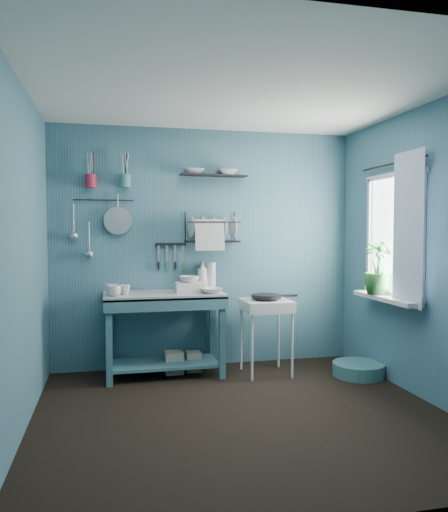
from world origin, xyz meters
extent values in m
plane|color=black|center=(0.00, 0.00, 0.00)|extent=(3.20, 3.20, 0.00)
plane|color=silver|center=(0.00, 0.00, 2.50)|extent=(3.20, 3.20, 0.00)
plane|color=#355D6D|center=(0.00, 1.50, 1.25)|extent=(3.20, 0.00, 3.20)
plane|color=#355D6D|center=(0.00, -1.50, 1.25)|extent=(3.20, 0.00, 3.20)
plane|color=#355D6D|center=(-1.60, 0.00, 1.25)|extent=(0.00, 3.00, 3.00)
plane|color=#355D6D|center=(1.60, 0.00, 1.25)|extent=(0.00, 3.00, 3.00)
cube|color=#325F69|center=(-0.48, 1.19, 0.41)|extent=(1.25, 0.79, 0.83)
imported|color=beige|center=(-0.96, 1.03, 0.87)|extent=(0.12, 0.12, 0.10)
imported|color=beige|center=(-0.86, 1.13, 0.87)|extent=(0.14, 0.14, 0.09)
imported|color=beige|center=(-0.98, 1.19, 0.87)|extent=(0.17, 0.17, 0.10)
cube|color=beige|center=(-0.23, 1.17, 0.88)|extent=(0.28, 0.22, 0.10)
imported|color=beige|center=(-0.23, 1.17, 0.96)|extent=(0.20, 0.19, 0.06)
imported|color=beige|center=(-0.06, 1.39, 0.98)|extent=(0.12, 0.12, 0.30)
cylinder|color=silver|center=(0.04, 1.41, 0.97)|extent=(0.09, 0.09, 0.28)
imported|color=beige|center=(-0.03, 1.04, 0.85)|extent=(0.22, 0.22, 0.05)
cube|color=silver|center=(0.52, 1.03, 0.37)|extent=(0.54, 0.54, 0.75)
cylinder|color=black|center=(0.52, 1.03, 0.78)|extent=(0.30, 0.30, 0.03)
cube|color=black|center=(-0.38, 1.47, 1.29)|extent=(0.32, 0.03, 0.03)
cube|color=black|center=(0.04, 1.37, 1.48)|extent=(0.57, 0.29, 0.32)
cube|color=black|center=(0.07, 1.40, 2.01)|extent=(0.71, 0.24, 0.01)
imported|color=beige|center=(-0.14, 1.40, 2.01)|extent=(0.24, 0.24, 0.05)
imported|color=beige|center=(0.21, 1.40, 2.08)|extent=(0.24, 0.24, 0.05)
cylinder|color=maroon|center=(-1.17, 1.42, 1.93)|extent=(0.11, 0.11, 0.13)
cylinder|color=#387571|center=(-0.84, 1.42, 1.94)|extent=(0.11, 0.11, 0.13)
cylinder|color=#999DA1|center=(-0.91, 1.45, 1.54)|extent=(0.28, 0.03, 0.28)
cylinder|color=#999DA1|center=(-1.34, 1.46, 1.55)|extent=(0.01, 0.01, 0.30)
cylinder|color=#999DA1|center=(-1.20, 1.46, 1.37)|extent=(0.01, 0.01, 0.30)
cylinder|color=black|center=(-1.05, 1.47, 1.74)|extent=(0.60, 0.01, 0.01)
plane|color=white|center=(1.59, 0.45, 1.40)|extent=(0.00, 1.10, 1.10)
cube|color=silver|center=(1.50, 0.45, 0.81)|extent=(0.16, 0.95, 0.04)
plane|color=white|center=(1.52, 0.15, 1.45)|extent=(0.00, 1.35, 1.35)
cylinder|color=black|center=(1.54, 0.45, 2.05)|extent=(0.02, 1.05, 0.02)
imported|color=#255E28|center=(1.50, 0.59, 1.08)|extent=(0.34, 0.34, 0.51)
cube|color=gray|center=(-0.38, 1.24, 0.11)|extent=(0.18, 0.18, 0.22)
cube|color=gray|center=(-0.18, 1.27, 0.10)|extent=(0.15, 0.15, 0.20)
cylinder|color=#3F777C|center=(1.39, 0.74, 0.07)|extent=(0.51, 0.51, 0.13)
camera|label=1|loc=(-0.98, -3.71, 1.44)|focal=35.00mm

